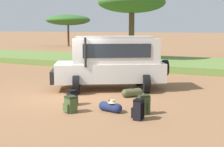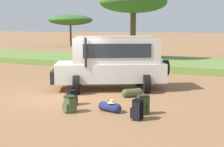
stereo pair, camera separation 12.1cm
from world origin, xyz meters
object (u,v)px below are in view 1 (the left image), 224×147
(backpack_outermost, at_px, (71,104))
(acacia_tree_far_left, at_px, (68,20))
(backpack_beside_front_wheel, at_px, (138,110))
(backpack_cluster_center, at_px, (72,98))
(acacia_tree_left_mid, at_px, (132,3))
(backpack_near_rear_wheel, at_px, (144,105))
(duffel_bag_low_black_case, at_px, (110,107))
(safari_vehicle, at_px, (112,61))
(duffel_bag_soft_canvas, at_px, (132,93))

(backpack_outermost, distance_m, acacia_tree_far_left, 37.52)
(backpack_beside_front_wheel, height_order, backpack_cluster_center, backpack_beside_front_wheel)
(acacia_tree_far_left, xyz_separation_m, acacia_tree_left_mid, (16.81, -17.27, 0.78))
(backpack_near_rear_wheel, distance_m, duffel_bag_low_black_case, 1.15)
(acacia_tree_left_mid, bearing_deg, duffel_bag_low_black_case, -71.72)
(backpack_cluster_center, distance_m, backpack_outermost, 1.02)
(backpack_near_rear_wheel, height_order, acacia_tree_left_mid, acacia_tree_left_mid)
(safari_vehicle, distance_m, duffel_bag_soft_canvas, 2.16)
(duffel_bag_low_black_case, distance_m, acacia_tree_far_left, 37.66)
(backpack_beside_front_wheel, height_order, backpack_near_rear_wheel, backpack_beside_front_wheel)
(safari_vehicle, xyz_separation_m, backpack_cluster_center, (-0.08, -3.35, -1.03))
(backpack_cluster_center, relative_size, acacia_tree_left_mid, 0.10)
(acacia_tree_far_left, distance_m, acacia_tree_left_mid, 24.11)
(backpack_near_rear_wheel, bearing_deg, backpack_beside_front_wheel, -86.00)
(backpack_beside_front_wheel, distance_m, duffel_bag_soft_canvas, 3.23)
(acacia_tree_far_left, height_order, acacia_tree_left_mid, acacia_tree_left_mid)
(backpack_near_rear_wheel, relative_size, backpack_outermost, 1.15)
(duffel_bag_soft_canvas, bearing_deg, backpack_near_rear_wheel, -60.75)
(acacia_tree_far_left, bearing_deg, backpack_near_rear_wheel, -53.82)
(backpack_beside_front_wheel, xyz_separation_m, backpack_outermost, (-2.35, -0.15, -0.04))
(backpack_outermost, bearing_deg, backpack_near_rear_wheel, 19.64)
(backpack_beside_front_wheel, height_order, backpack_outermost, backpack_beside_front_wheel)
(duffel_bag_soft_canvas, height_order, acacia_tree_left_mid, acacia_tree_left_mid)
(acacia_tree_far_left, relative_size, acacia_tree_left_mid, 1.20)
(backpack_near_rear_wheel, height_order, duffel_bag_low_black_case, backpack_near_rear_wheel)
(backpack_near_rear_wheel, xyz_separation_m, backpack_outermost, (-2.31, -0.82, -0.04))
(backpack_near_rear_wheel, bearing_deg, backpack_cluster_center, 178.48)
(safari_vehicle, xyz_separation_m, backpack_near_rear_wheel, (2.71, -3.42, -0.98))
(backpack_beside_front_wheel, height_order, duffel_bag_soft_canvas, backpack_beside_front_wheel)
(duffel_bag_soft_canvas, bearing_deg, acacia_tree_left_mid, 111.32)
(backpack_beside_front_wheel, distance_m, backpack_outermost, 2.36)
(duffel_bag_low_black_case, bearing_deg, backpack_outermost, -151.74)
(backpack_beside_front_wheel, height_order, acacia_tree_left_mid, acacia_tree_left_mid)
(backpack_cluster_center, relative_size, duffel_bag_low_black_case, 0.61)
(acacia_tree_far_left, bearing_deg, backpack_beside_front_wheel, -54.35)
(backpack_near_rear_wheel, distance_m, acacia_tree_left_mid, 15.15)
(safari_vehicle, relative_size, backpack_beside_front_wheel, 8.13)
(backpack_near_rear_wheel, xyz_separation_m, duffel_bag_low_black_case, (-1.13, -0.19, -0.15))
(backpack_cluster_center, xyz_separation_m, acacia_tree_far_left, (-19.63, 30.58, 3.64))
(duffel_bag_low_black_case, xyz_separation_m, duffel_bag_soft_canvas, (-0.15, 2.46, 0.01))
(backpack_cluster_center, xyz_separation_m, backpack_outermost, (0.48, -0.90, 0.01))
(backpack_cluster_center, height_order, acacia_tree_far_left, acacia_tree_far_left)
(backpack_beside_front_wheel, distance_m, backpack_near_rear_wheel, 0.67)
(backpack_near_rear_wheel, bearing_deg, backpack_outermost, -160.36)
(backpack_outermost, distance_m, acacia_tree_left_mid, 15.24)
(backpack_outermost, xyz_separation_m, acacia_tree_far_left, (-20.11, 31.47, 3.63))
(backpack_beside_front_wheel, bearing_deg, acacia_tree_far_left, 125.65)
(backpack_outermost, relative_size, acacia_tree_far_left, 0.08)
(backpack_cluster_center, xyz_separation_m, acacia_tree_left_mid, (-2.82, 13.30, 4.42))
(duffel_bag_low_black_case, bearing_deg, backpack_near_rear_wheel, 9.49)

